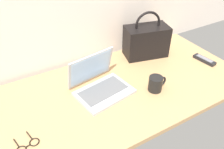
{
  "coord_description": "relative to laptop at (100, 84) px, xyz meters",
  "views": [
    {
      "loc": [
        -0.56,
        -0.89,
        0.91
      ],
      "look_at": [
        -0.05,
        0.0,
        0.15
      ],
      "focal_mm": 36.43,
      "sensor_mm": 36.0,
      "label": 1
    }
  ],
  "objects": [
    {
      "name": "handbag",
      "position": [
        0.47,
        0.19,
        0.07
      ],
      "size": [
        0.33,
        0.23,
        0.33
      ],
      "color": "black",
      "rests_on": "desk"
    },
    {
      "name": "laptop",
      "position": [
        0.0,
        0.0,
        0.0
      ],
      "size": [
        0.34,
        0.31,
        0.21
      ],
      "color": "#B2B5BA",
      "rests_on": "desk"
    },
    {
      "name": "coffee_mug",
      "position": [
        0.29,
        -0.16,
        0.0
      ],
      "size": [
        0.12,
        0.08,
        0.09
      ],
      "color": "black",
      "rests_on": "desk"
    },
    {
      "name": "desk",
      "position": [
        0.11,
        -0.04,
        -0.06
      ],
      "size": [
        1.6,
        0.76,
        0.03
      ],
      "color": "tan",
      "rests_on": "ground"
    },
    {
      "name": "eyeglasses",
      "position": [
        -0.47,
        -0.18,
        -0.04
      ],
      "size": [
        0.12,
        0.12,
        0.01
      ],
      "color": "black",
      "rests_on": "desk"
    },
    {
      "name": "remote_control_near",
      "position": [
        0.78,
        -0.09,
        -0.03
      ],
      "size": [
        0.07,
        0.16,
        0.02
      ],
      "color": "black",
      "rests_on": "desk"
    }
  ]
}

